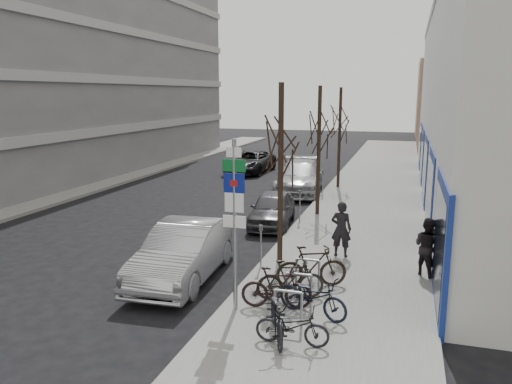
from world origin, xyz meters
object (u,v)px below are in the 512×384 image
Objects in this scene: bike_far_inner at (312,266)px; lane_car at (250,162)px; meter_front at (261,242)px; tree_far at (340,114)px; bike_rack at (299,286)px; pedestrian_near at (341,229)px; bike_near_right at (277,288)px; parked_car_front at (184,252)px; bike_mid_inner at (290,279)px; bike_near_left at (277,311)px; highway_sign_pole at (235,215)px; pedestrian_far at (427,246)px; parked_car_mid at (272,209)px; bike_mid_curb at (313,293)px; meter_back at (323,180)px; parked_car_back at (300,177)px; tree_mid at (319,120)px; bike_far_curb at (292,323)px; tree_near at (281,132)px.

lane_car reaches higher than bike_far_inner.
tree_far is at bearing 88.09° from meter_front.
bike_far_inner is at bearing -66.10° from lane_car.
lane_car is at bearing 110.70° from bike_rack.
pedestrian_near is (8.11, -16.16, 0.31)m from lane_car.
lane_car is at bearing 146.18° from tree_far.
lane_car is at bearing 8.78° from bike_near_right.
pedestrian_near is at bearing 31.94° from parked_car_front.
bike_rack is 3.76m from parked_car_front.
bike_far_inner is 1.08× the size of pedestrian_near.
bike_mid_inner is 3.82m from pedestrian_near.
bike_far_inner is (0.18, 2.91, -0.00)m from bike_near_left.
pedestrian_far is at bearing 40.23° from highway_sign_pole.
highway_sign_pole is 2.36m from bike_rack.
meter_front is at bearing -85.27° from parked_car_mid.
highway_sign_pole is 8.53m from parked_car_mid.
lane_car reaches higher than bike_near_right.
pedestrian_near is (0.58, 5.70, 0.30)m from bike_near_left.
bike_mid_curb is at bearing -75.51° from parked_car_mid.
meter_back is 0.76× the size of pedestrian_far.
tree_far is 0.96× the size of parked_car_back.
bike_far_inner is (1.27, -8.13, -3.37)m from tree_mid.
lane_car is at bearing -59.99° from pedestrian_near.
tree_far is at bearing 72.84° from bike_near_left.
bike_rack is 1.78× the size of meter_back.
bike_far_inner is (-0.35, 1.70, 0.03)m from bike_mid_curb.
pedestrian_near is (1.68, -5.34, -3.07)m from tree_mid.
pedestrian_near is 2.69m from pedestrian_far.
parked_car_back is (-1.85, -1.40, -3.27)m from tree_far.
tree_far is 4.33× the size of meter_front.
parked_car_back is (-3.33, 16.40, 0.21)m from bike_far_curb.
parked_car_front is at bearing 139.90° from highway_sign_pole.
bike_rack is 0.44m from bike_mid_inner.
parked_car_back reaches higher than meter_back.
bike_near_right is at bearing 80.94° from pedestrian_near.
bike_mid_inner is at bearing -86.53° from parked_car_back.
bike_near_right is at bearing 137.54° from bike_far_inner.
tree_near is 0.96× the size of parked_car_back.
highway_sign_pole is 2.80m from bike_far_curb.
meter_back is (-0.45, 10.50, -3.19)m from tree_near.
pedestrian_far is at bearing -71.82° from tree_far.
highway_sign_pole reaches higher than bike_mid_curb.
bike_near_right is at bearing -149.33° from bike_rack.
tree_near is 3.59× the size of bike_far_curb.
bike_near_left is 0.49× the size of parked_car_mid.
parked_car_front is at bearing -99.13° from tree_far.
bike_far_curb is at bearing -81.86° from bike_rack.
parked_car_front is 6.83m from pedestrian_far.
bike_far_inner reaches higher than bike_rack.
tree_near is 4.38m from bike_mid_inner.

